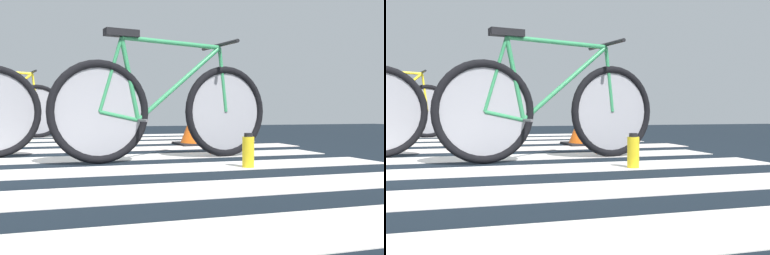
{
  "view_description": "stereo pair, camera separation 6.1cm",
  "coord_description": "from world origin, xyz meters",
  "views": [
    {
      "loc": [
        0.27,
        -3.41,
        0.39
      ],
      "look_at": [
        1.3,
        -0.18,
        0.26
      ],
      "focal_mm": 41.89,
      "sensor_mm": 36.0,
      "label": 1
    },
    {
      "loc": [
        0.33,
        -3.41,
        0.39
      ],
      "look_at": [
        1.3,
        -0.18,
        0.26
      ],
      "focal_mm": 41.89,
      "sensor_mm": 36.0,
      "label": 2
    }
  ],
  "objects": [
    {
      "name": "traffic_cone",
      "position": [
        1.81,
        1.14,
        0.29
      ],
      "size": [
        0.49,
        0.49,
        0.56
      ],
      "color": "black",
      "rests_on": "ground"
    },
    {
      "name": "water_bottle",
      "position": [
        1.48,
        -0.8,
        0.13
      ],
      "size": [
        0.08,
        0.08,
        0.22
      ],
      "color": "gold",
      "rests_on": "ground"
    },
    {
      "name": "crosswalk_markings",
      "position": [
        -0.03,
        0.07,
        0.02
      ],
      "size": [
        5.42,
        6.53,
        0.0
      ],
      "color": "silver",
      "rests_on": "ground"
    },
    {
      "name": "ground",
      "position": [
        0.0,
        0.0,
        0.01
      ],
      "size": [
        18.0,
        14.0,
        0.02
      ],
      "color": "black"
    },
    {
      "name": "bicycle_1_of_3",
      "position": [
        1.1,
        -0.21,
        0.41
      ],
      "size": [
        1.72,
        0.55,
        0.93
      ],
      "rotation": [
        0.0,
        0.0,
        0.18
      ],
      "color": "black",
      "rests_on": "ground"
    }
  ]
}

